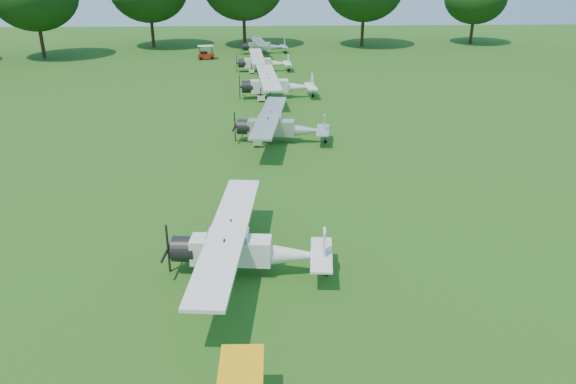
% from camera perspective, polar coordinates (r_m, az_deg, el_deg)
% --- Properties ---
extents(ground, '(160.00, 160.00, 0.00)m').
position_cam_1_polar(ground, '(26.78, -3.88, -4.30)').
color(ground, '#1B4B12').
rests_on(ground, ground).
extents(tree_belt, '(137.36, 130.27, 14.52)m').
position_cam_1_polar(tree_belt, '(24.42, 4.23, 12.97)').
color(tree_belt, black).
rests_on(tree_belt, ground).
extents(aircraft_3, '(6.91, 11.00, 2.16)m').
position_cam_1_polar(aircraft_3, '(23.11, -4.55, -5.55)').
color(aircraft_3, white).
rests_on(aircraft_3, ground).
extents(aircraft_4, '(6.74, 10.71, 2.10)m').
position_cam_1_polar(aircraft_4, '(39.23, -1.00, 6.80)').
color(aircraft_4, silver).
rests_on(aircraft_4, ground).
extents(aircraft_5, '(7.06, 11.25, 2.21)m').
position_cam_1_polar(aircraft_5, '(51.60, -1.32, 10.91)').
color(aircraft_5, white).
rests_on(aircraft_5, ground).
extents(aircraft_6, '(6.14, 9.77, 1.92)m').
position_cam_1_polar(aircraft_6, '(63.69, -2.68, 13.13)').
color(aircraft_6, white).
rests_on(aircraft_6, ground).
extents(aircraft_7, '(6.09, 9.65, 1.89)m').
position_cam_1_polar(aircraft_7, '(75.20, -2.60, 14.69)').
color(aircraft_7, silver).
rests_on(aircraft_7, ground).
extents(golf_cart, '(2.13, 1.55, 1.65)m').
position_cam_1_polar(golf_cart, '(71.98, -8.37, 13.64)').
color(golf_cart, '#A4200B').
rests_on(golf_cart, ground).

